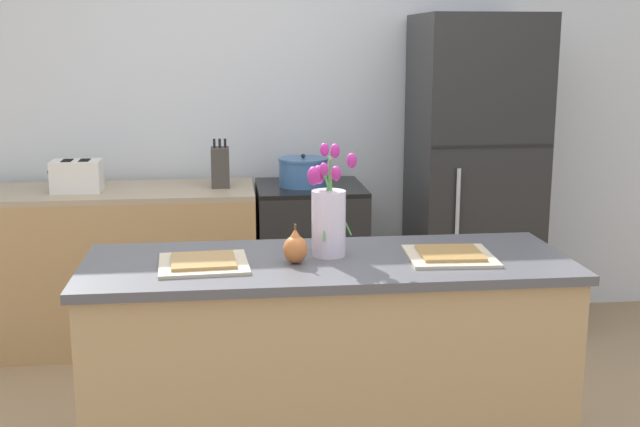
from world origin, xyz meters
TOP-DOWN VIEW (x-y plane):
  - back_wall at (0.00, 2.00)m, footprint 5.20×0.08m
  - kitchen_island at (0.00, 0.00)m, footprint 1.80×0.66m
  - back_counter at (-1.06, 1.60)m, footprint 1.68×0.60m
  - stove_range at (0.10, 1.60)m, footprint 0.60×0.61m
  - refrigerator at (1.05, 1.60)m, footprint 0.68×0.67m
  - flower_vase at (0.01, 0.05)m, footprint 0.19×0.20m
  - pear_figurine at (-0.12, -0.04)m, footprint 0.09×0.09m
  - plate_setting_left at (-0.46, -0.03)m, footprint 0.33×0.33m
  - plate_setting_right at (0.46, -0.03)m, footprint 0.33×0.33m
  - toaster at (-1.17, 1.56)m, footprint 0.28×0.18m
  - cooking_pot at (0.06, 1.59)m, footprint 0.28×0.28m
  - knife_block at (-0.40, 1.61)m, footprint 0.10×0.14m

SIDE VIEW (x-z plane):
  - stove_range at x=0.10m, z-range 0.00..0.89m
  - back_counter at x=-1.06m, z-range 0.00..0.89m
  - kitchen_island at x=0.00m, z-range 0.00..0.90m
  - plate_setting_left at x=-0.46m, z-range 0.89..0.92m
  - plate_setting_right at x=0.46m, z-range 0.89..0.92m
  - refrigerator at x=1.05m, z-range 0.00..1.84m
  - pear_figurine at x=-0.12m, z-range 0.88..1.03m
  - cooking_pot at x=0.06m, z-range 0.88..1.06m
  - toaster at x=-1.17m, z-range 0.89..1.06m
  - knife_block at x=-0.40m, z-range 0.87..1.14m
  - flower_vase at x=0.01m, z-range 0.84..1.26m
  - back_wall at x=0.00m, z-range 0.00..2.70m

